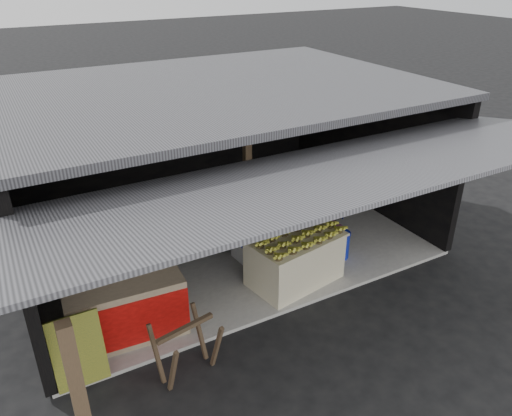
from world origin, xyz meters
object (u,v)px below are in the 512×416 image
neighbor_stall (126,306)px  plastic_chair (328,191)px  sawhorse (186,345)px  banana_table (295,259)px  water_barrel (340,245)px  white_crate (258,233)px

neighbor_stall → plastic_chair: 4.96m
sawhorse → plastic_chair: 5.00m
banana_table → water_barrel: bearing=1.4°
sawhorse → water_barrel: bearing=9.0°
neighbor_stall → sawhorse: 1.18m
white_crate → plastic_chair: size_ratio=0.94×
neighbor_stall → sawhorse: bearing=-62.7°
neighbor_stall → banana_table: bearing=3.2°
banana_table → neighbor_stall: (-2.81, 0.03, 0.07)m
white_crate → neighbor_stall: 2.83m
white_crate → plastic_chair: 2.13m
banana_table → plastic_chair: (1.88, 1.63, 0.15)m
water_barrel → plastic_chair: bearing=61.8°
white_crate → water_barrel: bearing=-35.6°
banana_table → water_barrel: (1.13, 0.22, -0.19)m
banana_table → neighbor_stall: neighbor_stall is taller
water_barrel → neighbor_stall: bearing=-177.3°
sawhorse → water_barrel: 3.70m
sawhorse → water_barrel: (3.47, 1.27, -0.21)m
banana_table → white_crate: white_crate is taller
water_barrel → banana_table: bearing=-168.9°
banana_table → sawhorse: bearing=-165.4°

